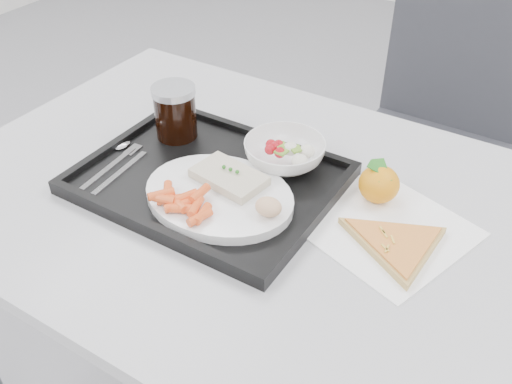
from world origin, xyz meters
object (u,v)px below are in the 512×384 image
Objects in this scene: cola_glass at (175,111)px; tangerine at (379,184)px; table at (262,227)px; chair at (438,119)px; tray at (209,180)px; pizza_slice at (396,244)px; salad_bowl at (285,153)px; dinner_plate at (219,196)px.

tangerine is at bearing 4.65° from cola_glass.
chair is (0.10, 0.82, -0.15)m from table.
pizza_slice is (0.36, 0.02, 0.00)m from tray.
salad_bowl is at bearing -178.03° from tangerine.
table is at bearing -16.02° from cola_glass.
chair is 0.86m from pizza_slice.
pizza_slice is at bearing -79.63° from chair.
dinner_plate is (0.05, -0.04, 0.02)m from tray.
chair reaches higher than table.
chair is 10.61× the size of tangerine.
salad_bowl reaches higher than dinner_plate.
cola_glass is at bearing -173.24° from salad_bowl.
tray is at bearing -130.29° from salad_bowl.
tray is 4.17× the size of cola_glass.
tray is at bearing -103.94° from chair.
dinner_plate is at bearing -168.42° from pizza_slice.
dinner_plate is 2.50× the size of cola_glass.
tangerine is 0.39× the size of pizza_slice.
dinner_plate is at bearing -104.41° from salad_bowl.
tray is 1.67× the size of dinner_plate.
tangerine is 0.13m from pizza_slice.
salad_bowl is (0.04, 0.16, 0.01)m from dinner_plate.
table is at bearing 7.40° from tray.
chair is at bearing 76.06° from tray.
salad_bowl is 0.68× the size of pizza_slice.
cola_glass is 0.50m from pizza_slice.
tray is at bearing -172.60° from table.
chair is 0.88m from tray.
table is 0.12m from dinner_plate.
cola_glass is (-0.19, 0.13, 0.05)m from dinner_plate.
table is at bearing 48.32° from dinner_plate.
salad_bowl is (-0.01, 0.10, 0.11)m from table.
salad_bowl is (0.10, 0.11, 0.03)m from tray.
salad_bowl reaches higher than table.
cola_glass reaches higher than table.
dinner_plate reaches higher than table.
salad_bowl is (-0.11, -0.72, 0.25)m from chair.
salad_bowl is at bearing 49.71° from tray.
salad_bowl is at bearing 159.83° from pizza_slice.
dinner_plate is (-0.05, -0.06, 0.09)m from table.
cola_glass reaches higher than tray.
table is at bearing -83.02° from salad_bowl.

